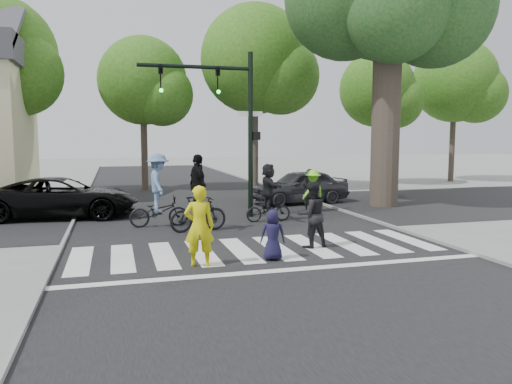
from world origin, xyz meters
TOP-DOWN VIEW (x-y plane):
  - ground at (0.00, 0.00)m, footprint 120.00×120.00m
  - road_stem at (0.00, 5.00)m, footprint 10.00×70.00m
  - road_cross at (0.00, 8.00)m, footprint 70.00×10.00m
  - curb_left at (-5.05, 5.00)m, footprint 0.10×70.00m
  - curb_right at (5.05, 5.00)m, footprint 0.10×70.00m
  - crosswalk at (0.00, 0.66)m, footprint 10.00×3.85m
  - traffic_signal at (0.35, 6.20)m, footprint 4.45×0.29m
  - bg_tree_1 at (-8.70, 15.48)m, footprint 6.09×5.80m
  - bg_tree_2 at (-1.76, 16.62)m, footprint 5.04×4.80m
  - bg_tree_3 at (4.31, 15.27)m, footprint 6.30×6.00m
  - bg_tree_4 at (12.23, 16.12)m, footprint 4.83×4.60m
  - bg_tree_5 at (18.27, 16.69)m, footprint 5.67×5.40m
  - pedestrian_woman at (-1.79, -0.32)m, footprint 0.76×0.56m
  - pedestrian_child at (0.00, -0.22)m, footprint 0.68×0.52m
  - pedestrian_adult at (1.43, 0.82)m, footprint 0.94×0.76m
  - cyclist_left at (-2.25, 5.07)m, footprint 1.92×1.25m
  - cyclist_mid at (-1.13, 3.91)m, footprint 1.93×1.20m
  - cyclist_right at (1.54, 5.06)m, footprint 1.63×1.52m
  - car_suv at (-5.49, 7.94)m, footprint 5.61×3.03m
  - car_grey at (4.30, 9.25)m, footprint 4.65×2.43m
  - bystander_hivis at (3.91, 6.75)m, footprint 1.25×1.06m
  - bystander_dark at (3.82, 6.94)m, footprint 0.70×0.54m

SIDE VIEW (x-z plane):
  - ground at x=0.00m, z-range 0.00..0.00m
  - road_stem at x=0.00m, z-range 0.00..0.01m
  - road_cross at x=0.00m, z-range 0.00..0.01m
  - crosswalk at x=0.00m, z-range 0.00..0.01m
  - curb_left at x=-5.05m, z-range 0.00..0.10m
  - curb_right at x=5.05m, z-range 0.00..0.10m
  - pedestrian_child at x=0.00m, z-range 0.00..1.24m
  - car_suv at x=-5.49m, z-range 0.00..1.49m
  - car_grey at x=4.30m, z-range 0.00..1.51m
  - bystander_hivis at x=3.91m, z-range 0.00..1.68m
  - bystander_dark at x=3.82m, z-range 0.00..1.70m
  - pedestrian_adult at x=1.43m, z-range 0.00..1.80m
  - cyclist_right at x=1.54m, z-range -0.11..1.94m
  - pedestrian_woman at x=-1.79m, z-range 0.00..1.88m
  - cyclist_mid at x=-1.13m, z-range -0.22..2.22m
  - cyclist_left at x=-2.25m, z-range -0.16..2.27m
  - traffic_signal at x=0.35m, z-range 0.90..6.90m
  - bg_tree_4 at x=12.23m, z-range 1.56..9.71m
  - bg_tree_2 at x=-1.76m, z-range 1.58..9.98m
  - bg_tree_5 at x=18.27m, z-range 1.71..11.01m
  - bg_tree_1 at x=-8.70m, z-range 1.75..11.55m
  - bg_tree_3 at x=4.31m, z-range 1.84..12.04m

